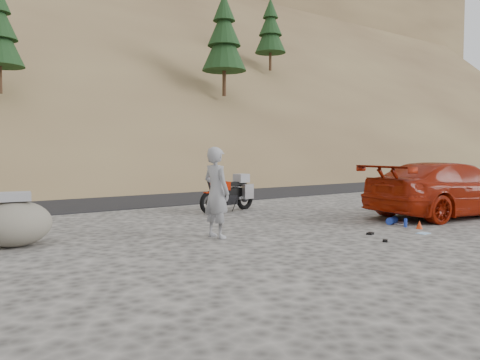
% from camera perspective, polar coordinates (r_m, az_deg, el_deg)
% --- Properties ---
extents(ground, '(140.00, 140.00, 0.00)m').
position_cam_1_polar(ground, '(10.99, 7.75, -5.70)').
color(ground, '#403E3B').
rests_on(ground, ground).
extents(road, '(120.00, 7.00, 0.05)m').
position_cam_1_polar(road, '(18.50, -11.98, -2.06)').
color(road, black).
rests_on(road, ground).
extents(motorcycle, '(2.16, 0.87, 1.29)m').
position_cam_1_polar(motorcycle, '(13.75, -1.23, -1.53)').
color(motorcycle, black).
rests_on(motorcycle, ground).
extents(man, '(0.53, 0.72, 1.84)m').
position_cam_1_polar(man, '(9.58, -2.88, -7.02)').
color(man, gray).
rests_on(man, ground).
extents(red_car, '(5.30, 2.79, 1.46)m').
position_cam_1_polar(red_car, '(13.90, 24.07, -4.06)').
color(red_car, '#941B08').
rests_on(red_car, ground).
extents(boulder, '(1.62, 1.51, 1.02)m').
position_cam_1_polar(boulder, '(9.54, -25.76, -4.69)').
color(boulder, '#615D53').
rests_on(boulder, ground).
extents(gear_white_cloth, '(0.55, 0.51, 0.02)m').
position_cam_1_polar(gear_white_cloth, '(12.14, 18.74, -4.95)').
color(gear_white_cloth, white).
rests_on(gear_white_cloth, ground).
extents(gear_blue_mat, '(0.45, 0.29, 0.17)m').
position_cam_1_polar(gear_blue_mat, '(11.93, 18.04, -4.71)').
color(gear_blue_mat, '#19329B').
rests_on(gear_blue_mat, ground).
extents(gear_bottle, '(0.09, 0.09, 0.20)m').
position_cam_1_polar(gear_bottle, '(11.51, 19.53, -4.94)').
color(gear_bottle, '#19329B').
rests_on(gear_bottle, ground).
extents(gear_funnel, '(0.18, 0.18, 0.19)m').
position_cam_1_polar(gear_funnel, '(11.37, 21.03, -5.11)').
color(gear_funnel, red).
rests_on(gear_funnel, ground).
extents(gear_glove_a, '(0.18, 0.14, 0.04)m').
position_cam_1_polar(gear_glove_a, '(10.27, 15.59, -6.31)').
color(gear_glove_a, black).
rests_on(gear_glove_a, ground).
extents(gear_glove_b, '(0.15, 0.15, 0.04)m').
position_cam_1_polar(gear_glove_b, '(9.54, 17.27, -7.09)').
color(gear_glove_b, black).
rests_on(gear_glove_b, ground).
extents(gear_blue_cloth, '(0.29, 0.22, 0.01)m').
position_cam_1_polar(gear_blue_cloth, '(10.77, 21.44, -6.06)').
color(gear_blue_cloth, '#95BEE7').
rests_on(gear_blue_cloth, ground).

